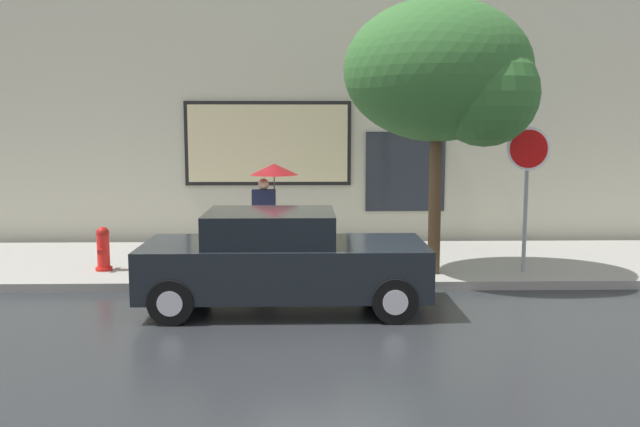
{
  "coord_description": "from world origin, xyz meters",
  "views": [
    {
      "loc": [
        -0.49,
        -9.9,
        2.72
      ],
      "look_at": [
        -0.22,
        1.8,
        1.2
      ],
      "focal_mm": 37.79,
      "sensor_mm": 36.0,
      "label": 1
    }
  ],
  "objects_px": {
    "fire_hydrant": "(103,249)",
    "stop_sign": "(527,170)",
    "parked_car": "(282,261)",
    "street_tree": "(447,76)",
    "pedestrian_with_umbrella": "(271,183)"
  },
  "relations": [
    {
      "from": "parked_car",
      "to": "fire_hydrant",
      "type": "distance_m",
      "value": 3.87
    },
    {
      "from": "fire_hydrant",
      "to": "stop_sign",
      "type": "distance_m",
      "value": 7.63
    },
    {
      "from": "fire_hydrant",
      "to": "street_tree",
      "type": "distance_m",
      "value": 6.76
    },
    {
      "from": "pedestrian_with_umbrella",
      "to": "parked_car",
      "type": "bearing_deg",
      "value": -84.33
    },
    {
      "from": "parked_car",
      "to": "street_tree",
      "type": "relative_size",
      "value": 0.89
    },
    {
      "from": "parked_car",
      "to": "pedestrian_with_umbrella",
      "type": "relative_size",
      "value": 2.26
    },
    {
      "from": "parked_car",
      "to": "fire_hydrant",
      "type": "height_order",
      "value": "parked_car"
    },
    {
      "from": "pedestrian_with_umbrella",
      "to": "stop_sign",
      "type": "xyz_separation_m",
      "value": [
        4.54,
        -1.51,
        0.35
      ]
    },
    {
      "from": "pedestrian_with_umbrella",
      "to": "street_tree",
      "type": "bearing_deg",
      "value": -27.84
    },
    {
      "from": "parked_car",
      "to": "street_tree",
      "type": "distance_m",
      "value": 4.27
    },
    {
      "from": "fire_hydrant",
      "to": "street_tree",
      "type": "height_order",
      "value": "street_tree"
    },
    {
      "from": "fire_hydrant",
      "to": "stop_sign",
      "type": "xyz_separation_m",
      "value": [
        7.49,
        -0.34,
        1.42
      ]
    },
    {
      "from": "stop_sign",
      "to": "fire_hydrant",
      "type": "bearing_deg",
      "value": 177.38
    },
    {
      "from": "parked_car",
      "to": "stop_sign",
      "type": "relative_size",
      "value": 1.63
    },
    {
      "from": "parked_car",
      "to": "street_tree",
      "type": "height_order",
      "value": "street_tree"
    }
  ]
}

